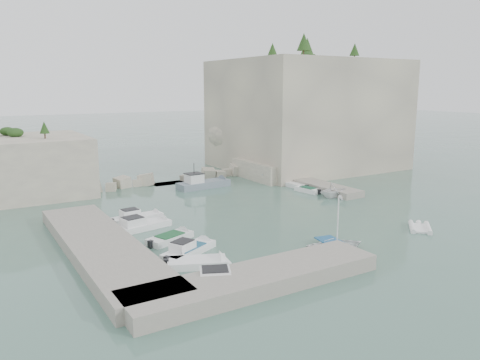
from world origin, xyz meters
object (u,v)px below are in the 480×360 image
motorboat_d (189,254)px  tender_east_d (278,183)px  rowboat (337,250)px  tender_east_a (333,197)px  inflatable_dinghy (420,229)px  motorboat_a (138,221)px  motorboat_f (228,286)px  motorboat_b (141,229)px  tender_east_c (295,187)px  motorboat_c (170,241)px  work_boat (204,188)px  motorboat_e (197,266)px  tender_east_b (308,192)px

motorboat_d → tender_east_d: tender_east_d is taller
rowboat → tender_east_a: 18.71m
inflatable_dinghy → motorboat_d: bearing=123.1°
motorboat_a → motorboat_f: (-0.07, -18.03, 0.00)m
rowboat → tender_east_a: size_ratio=1.29×
motorboat_b → rowboat: bearing=-60.6°
inflatable_dinghy → tender_east_c: tender_east_c is taller
motorboat_b → motorboat_c: (0.90, -4.67, 0.00)m
tender_east_a → tender_east_c: tender_east_a is taller
tender_east_d → work_boat: (-10.20, 2.39, 0.00)m
motorboat_c → rowboat: bearing=-61.5°
inflatable_dinghy → tender_east_d: bearing=43.8°
motorboat_e → tender_east_c: 29.49m
motorboat_d → tender_east_b: bearing=2.0°
motorboat_f → tender_east_b: (22.62, 19.29, 0.00)m
inflatable_dinghy → motorboat_c: bearing=114.3°
motorboat_d → motorboat_f: 6.95m
motorboat_f → tender_east_d: bearing=73.0°
motorboat_b → tender_east_b: (23.17, 4.05, 0.00)m
motorboat_a → tender_east_a: tender_east_a is taller
motorboat_c → motorboat_a: bearing=71.4°
motorboat_a → tender_east_c: size_ratio=1.20×
motorboat_e → motorboat_b: bearing=115.3°
motorboat_e → rowboat: size_ratio=0.98×
tender_east_a → work_boat: size_ratio=0.48×
rowboat → tender_east_d: bearing=-16.1°
motorboat_e → tender_east_d: (23.02, 21.75, 0.00)m
motorboat_f → motorboat_e: bearing=116.6°
motorboat_b → motorboat_f: 15.25m
work_boat → motorboat_a: bearing=-145.0°
motorboat_d → motorboat_b: bearing=69.5°
rowboat → motorboat_d: bearing=72.4°
work_boat → tender_east_c: bearing=-34.3°
motorboat_b → rowboat: 17.93m
motorboat_d → motorboat_f: bearing=-120.6°
work_boat → tender_east_b: bearing=-47.0°
motorboat_b → motorboat_d: (0.97, -8.31, 0.00)m
motorboat_c → tender_east_c: size_ratio=1.01×
motorboat_a → motorboat_f: 18.03m
motorboat_c → rowboat: rowboat is taller
tender_east_b → tender_east_d: 6.74m
motorboat_f → rowboat: size_ratio=1.29×
motorboat_a → rowboat: motorboat_a is taller
motorboat_d → rowboat: motorboat_d is taller
motorboat_e → tender_east_b: (22.79, 15.01, 0.00)m
motorboat_f → motorboat_b: bearing=116.4°
inflatable_dinghy → tender_east_d: tender_east_d is taller
motorboat_b → tender_east_b: motorboat_b is taller
motorboat_f → tender_east_c: motorboat_f is taller
motorboat_a → motorboat_f: bearing=-95.7°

